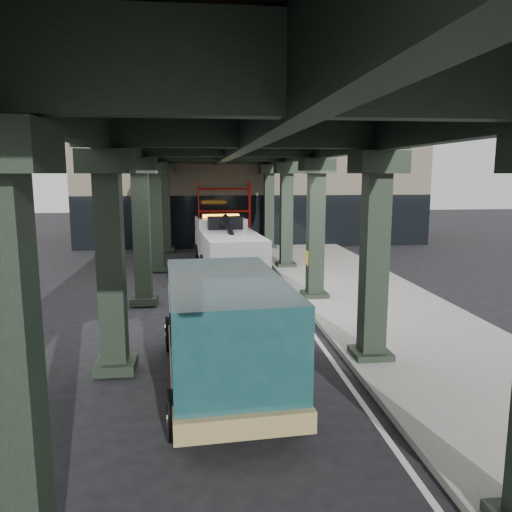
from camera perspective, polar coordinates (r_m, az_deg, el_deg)
ground at (r=15.82m, az=-0.97°, el=-7.12°), size 90.00×90.00×0.00m
sidewalk at (r=18.63m, az=12.39°, el=-4.55°), size 5.00×40.00×0.15m
lane_stripe at (r=17.95m, az=3.85°, el=-5.11°), size 0.12×38.00×0.01m
viaduct at (r=17.15m, az=-3.03°, el=12.61°), size 7.40×32.00×6.40m
building at (r=35.27m, az=-0.84°, el=8.60°), size 22.00×10.00×8.00m
scaffolding at (r=29.87m, az=-3.66°, el=4.80°), size 3.08×0.88×4.00m
tow_truck at (r=22.52m, az=-3.42°, el=1.26°), size 2.98×8.38×2.69m
towed_van at (r=10.52m, az=-3.67°, el=-8.20°), size 2.80×6.21×2.46m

